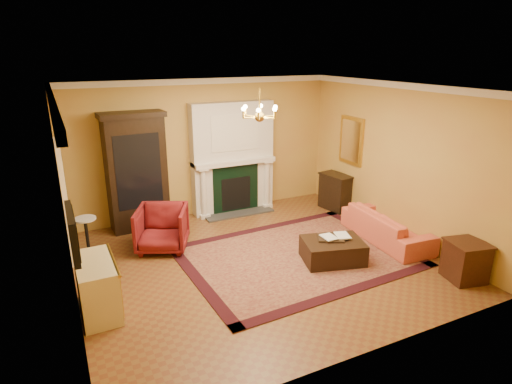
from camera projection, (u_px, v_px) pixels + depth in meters
floor at (259, 262)px, 7.59m from camera, size 6.00×5.50×0.02m
ceiling at (260, 87)px, 6.64m from camera, size 6.00×5.50×0.02m
wall_back at (204, 148)px, 9.47m from camera, size 6.00×0.02×3.00m
wall_front at (369, 244)px, 4.75m from camera, size 6.00×0.02×3.00m
wall_left at (63, 208)px, 5.87m from camera, size 0.02×5.50×3.00m
wall_right at (397, 161)px, 8.36m from camera, size 0.02×5.50×3.00m
fireplace at (233, 160)px, 9.65m from camera, size 1.90×0.70×2.50m
crown_molding at (235, 87)px, 7.48m from camera, size 6.00×5.50×0.12m
doorway at (65, 201)px, 7.49m from camera, size 0.08×1.05×2.10m
tv_panel at (73, 233)px, 5.43m from camera, size 0.09×0.95×0.58m
gilt_mirror at (351, 141)px, 9.49m from camera, size 0.06×0.76×1.05m
chandelier at (260, 113)px, 6.76m from camera, size 0.63×0.55×0.53m
oriental_rug at (296, 256)px, 7.75m from camera, size 4.09×3.15×0.02m
china_cabinet at (137, 174)px, 8.70m from camera, size 1.18×0.59×2.31m
wingback_armchair at (162, 226)px, 7.91m from camera, size 1.15×1.12×0.91m
pedestal_table at (87, 233)px, 7.74m from camera, size 0.39×0.39×0.70m
commode at (97, 287)px, 6.01m from camera, size 0.51×1.05×0.78m
coral_sofa at (387, 222)px, 8.30m from camera, size 0.73×2.04×0.78m
end_table at (466, 262)px, 6.89m from camera, size 0.65×0.65×0.63m
console_table at (336, 192)px, 9.98m from camera, size 0.53×0.78×0.81m
leather_ottoman at (333, 251)px, 7.51m from camera, size 1.19×0.99×0.38m
ottoman_tray at (331, 238)px, 7.52m from camera, size 0.56×0.52×0.03m
book_a at (324, 231)px, 7.40m from camera, size 0.22×0.03×0.30m
book_b at (336, 228)px, 7.50m from camera, size 0.23×0.09×0.32m
topiary_left at (207, 152)px, 9.28m from camera, size 0.15×0.15×0.41m
topiary_right at (255, 146)px, 9.75m from camera, size 0.17×0.17×0.46m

